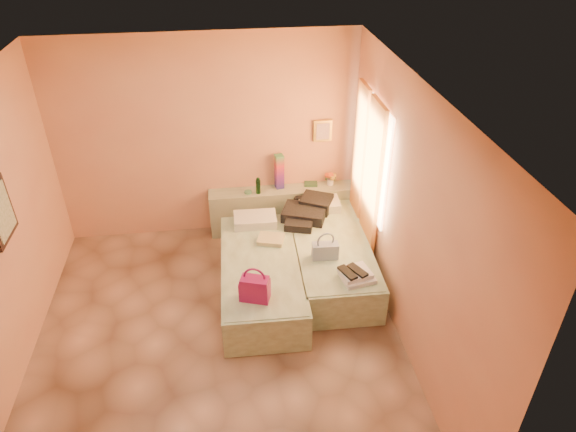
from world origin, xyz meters
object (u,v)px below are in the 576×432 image
(headboard_ledge, at_px, (282,209))
(towel_stack, at_px, (357,275))
(flower_vase, at_px, (331,177))
(water_bottle, at_px, (258,186))
(bed_right, at_px, (330,258))
(magenta_handbag, at_px, (255,288))
(bed_left, at_px, (262,277))
(green_book, at_px, (311,184))
(blue_handbag, at_px, (325,251))

(headboard_ledge, height_order, towel_stack, headboard_ledge)
(flower_vase, bearing_deg, water_bottle, -174.20)
(bed_right, height_order, magenta_handbag, magenta_handbag)
(headboard_ledge, relative_size, bed_left, 1.02)
(bed_right, bearing_deg, green_book, 93.82)
(headboard_ledge, height_order, blue_handbag, blue_handbag)
(green_book, bearing_deg, magenta_handbag, -107.34)
(bed_left, distance_m, water_bottle, 1.43)
(water_bottle, bearing_deg, bed_right, -52.84)
(headboard_ledge, relative_size, water_bottle, 8.96)
(water_bottle, relative_size, green_book, 1.24)
(water_bottle, xyz_separation_m, flower_vase, (1.04, 0.11, -0.00))
(water_bottle, bearing_deg, headboard_ledge, 9.92)
(water_bottle, distance_m, towel_stack, 2.05)
(water_bottle, bearing_deg, flower_vase, 5.80)
(bed_left, distance_m, green_book, 1.74)
(bed_left, bearing_deg, green_book, 61.21)
(green_book, relative_size, towel_stack, 0.53)
(headboard_ledge, distance_m, bed_right, 1.22)
(bed_right, relative_size, blue_handbag, 6.46)
(blue_handbag, bearing_deg, water_bottle, 119.19)
(bed_right, height_order, flower_vase, flower_vase)
(bed_left, relative_size, bed_right, 1.00)
(flower_vase, bearing_deg, towel_stack, -92.49)
(bed_left, relative_size, towel_stack, 5.71)
(green_book, distance_m, towel_stack, 1.95)
(bed_left, xyz_separation_m, green_book, (0.85, 1.46, 0.42))
(bed_left, distance_m, blue_handbag, 0.84)
(towel_stack, bearing_deg, blue_handbag, 122.69)
(water_bottle, height_order, towel_stack, water_bottle)
(bed_right, distance_m, magenta_handbag, 1.42)
(towel_stack, bearing_deg, bed_left, 155.39)
(bed_left, height_order, flower_vase, flower_vase)
(magenta_handbag, distance_m, towel_stack, 1.18)
(bed_left, distance_m, towel_stack, 1.19)
(bed_right, relative_size, flower_vase, 8.83)
(green_book, distance_m, magenta_handbag, 2.32)
(headboard_ledge, relative_size, green_book, 11.08)
(bed_right, bearing_deg, water_bottle, 128.68)
(flower_vase, relative_size, blue_handbag, 0.73)
(water_bottle, bearing_deg, towel_stack, -62.19)
(headboard_ledge, xyz_separation_m, magenta_handbag, (-0.55, -2.03, 0.32))
(bed_right, relative_size, towel_stack, 5.71)
(headboard_ledge, xyz_separation_m, blue_handbag, (0.34, -1.43, 0.27))
(water_bottle, relative_size, blue_handbag, 0.74)
(magenta_handbag, xyz_separation_m, blue_handbag, (0.88, 0.61, -0.05))
(blue_handbag, distance_m, towel_stack, 0.52)
(water_bottle, xyz_separation_m, towel_stack, (0.95, -1.81, -0.21))
(headboard_ledge, bearing_deg, green_book, 9.51)
(magenta_handbag, height_order, towel_stack, magenta_handbag)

